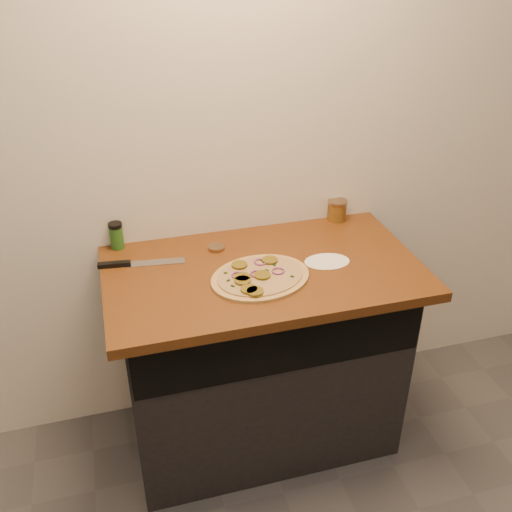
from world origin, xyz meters
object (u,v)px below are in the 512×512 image
object	(u,v)px
pizza	(259,277)
salsa_jar	(337,210)
spice_shaker	(116,236)
chefs_knife	(134,264)

from	to	relation	value
pizza	salsa_jar	distance (m)	0.60
salsa_jar	spice_shaker	size ratio (longest dim) A/B	0.84
salsa_jar	spice_shaker	bearing A→B (deg)	180.00
pizza	spice_shaker	distance (m)	0.62
spice_shaker	salsa_jar	bearing A→B (deg)	-0.00
salsa_jar	spice_shaker	world-z (taller)	spice_shaker
chefs_knife	salsa_jar	xyz separation A→B (m)	(0.90, 0.15, 0.04)
pizza	salsa_jar	size ratio (longest dim) A/B	4.85
salsa_jar	pizza	bearing A→B (deg)	-140.59
pizza	chefs_knife	xyz separation A→B (m)	(-0.44, 0.23, -0.00)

